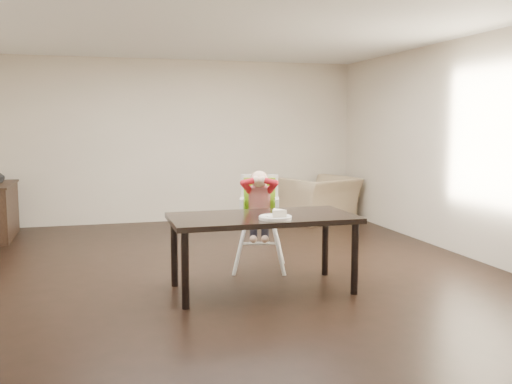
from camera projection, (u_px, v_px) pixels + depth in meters
The scene contains 6 objects.
ground at pixel (229, 271), 6.39m from camera, with size 7.00×7.00×0.00m, color black.
room_walls at pixel (228, 104), 6.17m from camera, with size 6.02×7.02×2.71m.
dining_table at pixel (262, 223), 5.58m from camera, with size 1.80×0.90×0.75m.
high_chair at pixel (259, 200), 6.41m from camera, with size 0.58×0.58×1.12m.
plate at pixel (276, 216), 5.35m from camera, with size 0.40×0.40×0.09m.
armchair at pixel (319, 192), 9.59m from camera, with size 1.14×0.74×1.00m, color tan.
Camera 1 is at (-1.38, -6.09, 1.64)m, focal length 40.00 mm.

